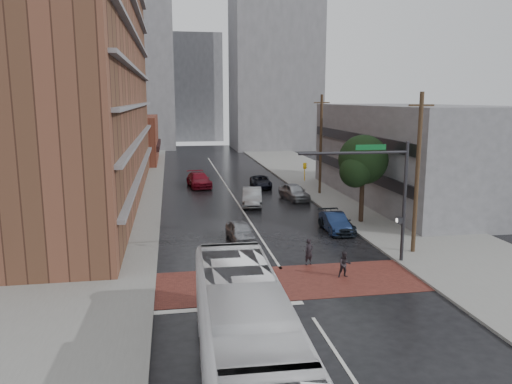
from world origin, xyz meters
TOP-DOWN VIEW (x-y plane):
  - ground at (0.00, 0.00)m, footprint 160.00×160.00m
  - crosswalk at (0.00, 0.50)m, footprint 14.00×5.00m
  - sidewalk_west at (-11.50, 25.00)m, footprint 9.00×90.00m
  - sidewalk_east at (11.50, 25.00)m, footprint 9.00×90.00m
  - apartment_block at (-14.00, 24.00)m, footprint 10.00×44.00m
  - storefront_west at (-12.00, 54.00)m, footprint 8.00×16.00m
  - building_east at (16.50, 20.00)m, footprint 11.00×26.00m
  - distant_tower_west at (-14.00, 78.00)m, footprint 18.00×16.00m
  - distant_tower_east at (14.00, 72.00)m, footprint 16.00×14.00m
  - distant_tower_center at (0.00, 95.00)m, footprint 12.00×10.00m
  - street_tree at (8.52, 12.03)m, footprint 4.20×4.10m
  - signal_mast at (5.85, 2.50)m, footprint 6.50×0.30m
  - utility_pole_near at (8.80, 4.00)m, footprint 1.60×0.26m
  - utility_pole_far at (8.80, 24.00)m, footprint 1.60×0.26m
  - transit_bus at (-3.74, -8.53)m, footprint 3.26×12.61m
  - pedestrian_a at (1.77, 3.00)m, footprint 0.67×0.56m
  - pedestrian_b at (3.12, 0.68)m, footprint 0.73×0.58m
  - car_travel_a at (-1.50, 8.54)m, footprint 1.88×4.11m
  - car_travel_b at (1.17, 19.94)m, footprint 2.43×5.08m
  - car_travel_c at (-3.04, 30.54)m, footprint 2.84×5.64m
  - suv_travel at (3.61, 29.00)m, footprint 2.50×4.80m
  - car_parked_near at (5.69, 10.00)m, footprint 1.62×4.20m
  - car_parked_mid at (5.83, 10.00)m, footprint 1.87×4.55m
  - car_parked_far at (5.58, 21.81)m, footprint 2.54×4.79m

SIDE VIEW (x-z plane):
  - ground at x=0.00m, z-range 0.00..0.00m
  - crosswalk at x=0.00m, z-range 0.00..0.02m
  - sidewalk_west at x=-11.50m, z-range 0.00..0.15m
  - sidewalk_east at x=11.50m, z-range 0.00..0.15m
  - suv_travel at x=3.61m, z-range 0.00..1.29m
  - car_parked_mid at x=5.83m, z-range 0.00..1.32m
  - car_parked_near at x=5.69m, z-range 0.00..1.36m
  - car_travel_a at x=-1.50m, z-range 0.00..1.37m
  - pedestrian_b at x=3.12m, z-range 0.00..1.45m
  - car_parked_far at x=5.58m, z-range 0.00..1.55m
  - car_travel_c at x=-3.04m, z-range 0.00..1.57m
  - pedestrian_a at x=1.77m, z-range 0.00..1.57m
  - car_travel_b at x=1.17m, z-range 0.00..1.60m
  - transit_bus at x=-3.74m, z-range 0.00..3.49m
  - storefront_west at x=-12.00m, z-range 0.00..7.00m
  - building_east at x=16.50m, z-range 0.00..9.00m
  - signal_mast at x=5.85m, z-range 1.13..8.33m
  - street_tree at x=8.52m, z-range 1.28..8.18m
  - utility_pole_near at x=8.80m, z-range 0.14..10.14m
  - utility_pole_far at x=8.80m, z-range 0.14..10.14m
  - distant_tower_center at x=0.00m, z-range 0.00..24.00m
  - apartment_block at x=-14.00m, z-range 0.00..28.00m
  - distant_tower_west at x=-14.00m, z-range 0.00..32.00m
  - distant_tower_east at x=14.00m, z-range 0.00..36.00m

